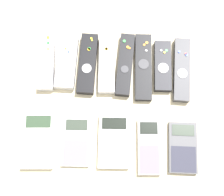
% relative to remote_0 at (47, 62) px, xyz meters
% --- Properties ---
extents(ground_plane, '(3.00, 3.00, 0.00)m').
position_rel_remote_0_xyz_m(ground_plane, '(0.20, -0.13, -0.01)').
color(ground_plane, beige).
extents(remote_0, '(0.06, 0.18, 0.03)m').
position_rel_remote_0_xyz_m(remote_0, '(0.00, 0.00, 0.00)').
color(remote_0, '#B7B7BC').
rests_on(remote_0, ground_plane).
extents(remote_1, '(0.06, 0.16, 0.03)m').
position_rel_remote_0_xyz_m(remote_1, '(0.06, -0.00, 0.00)').
color(remote_1, silver).
rests_on(remote_1, ground_plane).
extents(remote_2, '(0.05, 0.19, 0.03)m').
position_rel_remote_0_xyz_m(remote_2, '(0.12, 0.00, 0.00)').
color(remote_2, black).
rests_on(remote_2, ground_plane).
extents(remote_3, '(0.06, 0.18, 0.02)m').
position_rel_remote_0_xyz_m(remote_3, '(0.18, 0.00, -0.00)').
color(remote_3, '#B7B7BC').
rests_on(remote_3, ground_plane).
extents(remote_4, '(0.05, 0.19, 0.03)m').
position_rel_remote_0_xyz_m(remote_4, '(0.23, 0.00, 0.00)').
color(remote_4, black).
rests_on(remote_4, ground_plane).
extents(remote_5, '(0.06, 0.21, 0.02)m').
position_rel_remote_0_xyz_m(remote_5, '(0.29, 0.00, -0.00)').
color(remote_5, black).
rests_on(remote_5, ground_plane).
extents(remote_6, '(0.05, 0.16, 0.02)m').
position_rel_remote_0_xyz_m(remote_6, '(0.35, 0.01, -0.00)').
color(remote_6, black).
rests_on(remote_6, ground_plane).
extents(remote_7, '(0.05, 0.19, 0.03)m').
position_rel_remote_0_xyz_m(remote_7, '(0.40, -0.00, 0.00)').
color(remote_7, '#333338').
rests_on(remote_7, ground_plane).
extents(calculator_0, '(0.10, 0.16, 0.02)m').
position_rel_remote_0_xyz_m(calculator_0, '(0.00, -0.24, -0.00)').
color(calculator_0, silver).
rests_on(calculator_0, ground_plane).
extents(calculator_1, '(0.08, 0.14, 0.01)m').
position_rel_remote_0_xyz_m(calculator_1, '(0.11, -0.23, -0.01)').
color(calculator_1, '#B2B2B7').
rests_on(calculator_1, ground_plane).
extents(calculator_2, '(0.09, 0.15, 0.02)m').
position_rel_remote_0_xyz_m(calculator_2, '(0.21, -0.23, -0.00)').
color(calculator_2, silver).
rests_on(calculator_2, ground_plane).
extents(calculator_3, '(0.07, 0.16, 0.02)m').
position_rel_remote_0_xyz_m(calculator_3, '(0.31, -0.23, -0.00)').
color(calculator_3, '#B2B2B7').
rests_on(calculator_3, ground_plane).
extents(calculator_4, '(0.08, 0.14, 0.02)m').
position_rel_remote_0_xyz_m(calculator_4, '(0.41, -0.23, -0.00)').
color(calculator_4, '#4C4C51').
rests_on(calculator_4, ground_plane).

